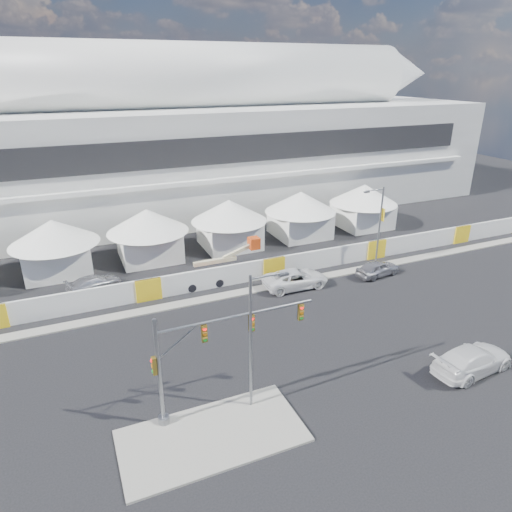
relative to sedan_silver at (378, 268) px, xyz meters
name	(u,v)px	position (x,y,z in m)	size (l,w,h in m)	color
ground	(285,378)	(-15.41, -10.73, -0.78)	(160.00, 160.00, 0.00)	black
median_island	(212,436)	(-21.41, -13.73, -0.70)	(10.00, 5.00, 0.15)	gray
far_curb	(402,261)	(4.59, 1.77, -0.72)	(80.00, 1.20, 0.12)	gray
stadium	(210,139)	(-6.70, 30.78, 8.67)	(80.00, 24.80, 21.98)	silver
tent_row	(190,225)	(-14.91, 13.27, 2.37)	(53.40, 8.40, 5.40)	white
hoarding_fence	(273,267)	(-9.41, 3.77, 0.22)	(70.00, 0.25, 2.00)	white
scaffold_tower	(438,152)	(30.59, 25.27, 5.22)	(4.40, 4.40, 12.00)	#595B60
sedan_silver	(378,268)	(0.00, 0.00, 0.00)	(4.58, 1.84, 1.56)	#A9A8AD
pickup_curb	(295,279)	(-8.52, 0.95, 0.07)	(6.08, 2.80, 1.69)	white
pickup_near	(473,359)	(-3.67, -14.91, 0.10)	(6.10, 2.48, 1.77)	white
lot_car_c	(94,283)	(-25.59, 7.63, -0.08)	(4.82, 1.96, 1.40)	#B0B0B5
traffic_mast	(197,357)	(-21.48, -11.73, 3.16)	(9.56, 0.65, 6.71)	gray
streetlight_median	(254,334)	(-18.29, -12.31, 4.23)	(2.34, 0.24, 8.47)	gray
streetlight_curb	(378,222)	(0.94, 1.77, 4.04)	(2.46, 0.55, 8.30)	slate
boom_lift	(210,273)	(-15.51, 4.77, 0.27)	(7.69, 1.77, 3.92)	#CF4213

